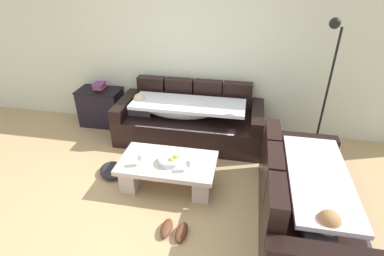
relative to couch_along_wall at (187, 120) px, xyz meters
name	(u,v)px	position (x,y,z in m)	size (l,w,h in m)	color
ground_plane	(143,206)	(-0.22, -1.62, -0.33)	(14.00, 14.00, 0.00)	tan
back_wall	(180,47)	(-0.22, 0.53, 1.02)	(9.00, 0.10, 2.70)	silver
couch_along_wall	(187,120)	(0.00, 0.00, 0.00)	(2.25, 0.92, 0.88)	black
couch_near_window	(304,201)	(1.58, -1.55, 0.00)	(0.92, 1.95, 0.88)	black
coffee_table	(168,170)	(-0.01, -1.18, -0.09)	(1.20, 0.68, 0.38)	beige
fruit_bowl	(171,160)	(0.04, -1.22, 0.09)	(0.28, 0.28, 0.10)	silver
wine_glass_near_left	(140,157)	(-0.31, -1.33, 0.16)	(0.07, 0.07, 0.17)	silver
wine_glass_near_right	(189,163)	(0.29, -1.32, 0.16)	(0.07, 0.07, 0.17)	silver
open_magazine	(186,162)	(0.22, -1.17, 0.05)	(0.28, 0.21, 0.01)	white
side_cabinet	(101,107)	(-1.57, 0.23, -0.01)	(0.72, 0.44, 0.64)	black
book_stack_on_cabinet	(100,86)	(-1.54, 0.23, 0.37)	(0.18, 0.23, 0.12)	black
floor_lamp	(326,81)	(1.93, 0.05, 0.78)	(0.33, 0.31, 1.95)	black
pair_of_shoes	(174,230)	(0.25, -1.94, -0.29)	(0.30, 0.30, 0.09)	#59331E
crumpled_garment	(112,170)	(-0.82, -1.10, -0.27)	(0.40, 0.32, 0.12)	#232328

